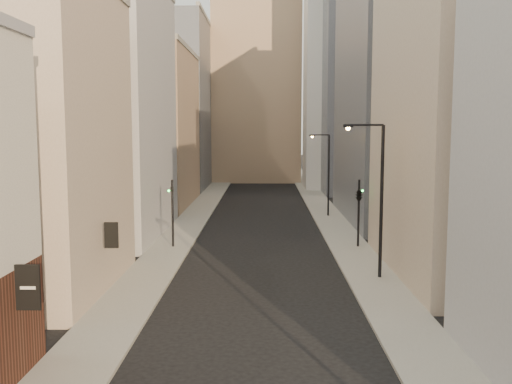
{
  "coord_description": "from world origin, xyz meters",
  "views": [
    {
      "loc": [
        0.31,
        -3.72,
        8.71
      ],
      "look_at": [
        -0.09,
        22.22,
        5.77
      ],
      "focal_mm": 40.0,
      "sensor_mm": 36.0,
      "label": 1
    }
  ],
  "objects_px": {
    "traffic_light_left": "(172,200)",
    "traffic_light_right": "(359,195)",
    "clock_tower": "(257,73)",
    "streetlamp_far": "(327,170)",
    "streetlamp_mid": "(378,192)",
    "white_tower": "(334,57)"
  },
  "relations": [
    {
      "from": "clock_tower",
      "to": "streetlamp_far",
      "type": "bearing_deg",
      "value": -79.74
    },
    {
      "from": "white_tower",
      "to": "streetlamp_far",
      "type": "xyz_separation_m",
      "value": [
        -3.66,
        -26.52,
        -14.0
      ]
    },
    {
      "from": "streetlamp_far",
      "to": "traffic_light_left",
      "type": "xyz_separation_m",
      "value": [
        -12.66,
        -14.74,
        -1.04
      ]
    },
    {
      "from": "white_tower",
      "to": "traffic_light_left",
      "type": "xyz_separation_m",
      "value": [
        -16.32,
        -41.26,
        -15.04
      ]
    },
    {
      "from": "clock_tower",
      "to": "streetlamp_mid",
      "type": "distance_m",
      "value": 65.26
    },
    {
      "from": "streetlamp_mid",
      "to": "traffic_light_left",
      "type": "height_order",
      "value": "streetlamp_mid"
    },
    {
      "from": "streetlamp_far",
      "to": "streetlamp_mid",
      "type": "bearing_deg",
      "value": -107.9
    },
    {
      "from": "streetlamp_far",
      "to": "traffic_light_right",
      "type": "xyz_separation_m",
      "value": [
        0.75,
        -14.51,
        -0.71
      ]
    },
    {
      "from": "white_tower",
      "to": "traffic_light_right",
      "type": "relative_size",
      "value": 8.3
    },
    {
      "from": "white_tower",
      "to": "streetlamp_mid",
      "type": "bearing_deg",
      "value": -93.79
    },
    {
      "from": "traffic_light_left",
      "to": "streetlamp_mid",
      "type": "bearing_deg",
      "value": 168.26
    },
    {
      "from": "clock_tower",
      "to": "streetlamp_mid",
      "type": "height_order",
      "value": "clock_tower"
    },
    {
      "from": "clock_tower",
      "to": "traffic_light_right",
      "type": "relative_size",
      "value": 8.98
    },
    {
      "from": "clock_tower",
      "to": "traffic_light_right",
      "type": "bearing_deg",
      "value": -81.64
    },
    {
      "from": "clock_tower",
      "to": "traffic_light_left",
      "type": "xyz_separation_m",
      "value": [
        -5.32,
        -55.26,
        -14.07
      ]
    },
    {
      "from": "streetlamp_far",
      "to": "traffic_light_left",
      "type": "height_order",
      "value": "streetlamp_far"
    },
    {
      "from": "streetlamp_mid",
      "to": "traffic_light_left",
      "type": "xyz_separation_m",
      "value": [
        -13.04,
        8.32,
        -1.52
      ]
    },
    {
      "from": "traffic_light_left",
      "to": "traffic_light_right",
      "type": "distance_m",
      "value": 13.41
    },
    {
      "from": "clock_tower",
      "to": "streetlamp_mid",
      "type": "relative_size",
      "value": 5.04
    },
    {
      "from": "clock_tower",
      "to": "traffic_light_left",
      "type": "distance_m",
      "value": 57.27
    },
    {
      "from": "clock_tower",
      "to": "white_tower",
      "type": "relative_size",
      "value": 1.08
    },
    {
      "from": "streetlamp_far",
      "to": "traffic_light_right",
      "type": "height_order",
      "value": "streetlamp_far"
    }
  ]
}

